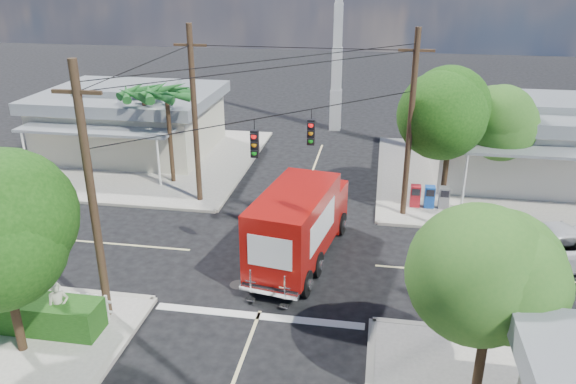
# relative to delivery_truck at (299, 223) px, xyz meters

# --- Properties ---
(ground) EXTENTS (120.00, 120.00, 0.00)m
(ground) POSITION_rel_delivery_truck_xyz_m (-0.81, -0.03, -1.67)
(ground) COLOR black
(ground) RESTS_ON ground
(sidewalk_ne) EXTENTS (14.12, 14.12, 0.14)m
(sidewalk_ne) POSITION_rel_delivery_truck_xyz_m (10.07, 10.85, -1.60)
(sidewalk_ne) COLOR gray
(sidewalk_ne) RESTS_ON ground
(sidewalk_nw) EXTENTS (14.12, 14.12, 0.14)m
(sidewalk_nw) POSITION_rel_delivery_truck_xyz_m (-11.69, 10.85, -1.60)
(sidewalk_nw) COLOR gray
(sidewalk_nw) RESTS_ON ground
(road_markings) EXTENTS (32.00, 32.00, 0.01)m
(road_markings) POSITION_rel_delivery_truck_xyz_m (-0.81, -1.50, -1.66)
(road_markings) COLOR beige
(road_markings) RESTS_ON ground
(building_ne) EXTENTS (11.80, 10.20, 4.50)m
(building_ne) POSITION_rel_delivery_truck_xyz_m (11.69, 11.93, 0.65)
(building_ne) COLOR beige
(building_ne) RESTS_ON sidewalk_ne
(building_nw) EXTENTS (10.80, 10.20, 4.30)m
(building_nw) POSITION_rel_delivery_truck_xyz_m (-12.81, 12.43, 0.55)
(building_nw) COLOR beige
(building_nw) RESTS_ON sidewalk_nw
(radio_tower) EXTENTS (0.80, 0.80, 17.00)m
(radio_tower) POSITION_rel_delivery_truck_xyz_m (-0.31, 19.97, 3.97)
(radio_tower) COLOR silver
(radio_tower) RESTS_ON ground
(tree_ne_front) EXTENTS (4.21, 4.14, 6.66)m
(tree_ne_front) POSITION_rel_delivery_truck_xyz_m (6.40, 6.73, 3.10)
(tree_ne_front) COLOR #422D1C
(tree_ne_front) RESTS_ON sidewalk_ne
(tree_ne_back) EXTENTS (3.77, 3.66, 5.82)m
(tree_ne_back) POSITION_rel_delivery_truck_xyz_m (9.00, 8.93, 2.52)
(tree_ne_back) COLOR #422D1C
(tree_ne_back) RESTS_ON sidewalk_ne
(tree_se) EXTENTS (3.67, 3.54, 5.62)m
(tree_se) POSITION_rel_delivery_truck_xyz_m (6.20, -7.27, 2.37)
(tree_se) COLOR #422D1C
(tree_se) RESTS_ON sidewalk_se
(palm_nw_front) EXTENTS (3.01, 3.08, 5.59)m
(palm_nw_front) POSITION_rel_delivery_truck_xyz_m (-8.31, 7.47, 3.37)
(palm_nw_front) COLOR #422D1C
(palm_nw_front) RESTS_ON sidewalk_nw
(palm_nw_back) EXTENTS (3.01, 3.08, 5.19)m
(palm_nw_back) POSITION_rel_delivery_truck_xyz_m (-10.31, 8.97, 3.00)
(palm_nw_back) COLOR #422D1C
(palm_nw_back) RESTS_ON sidewalk_nw
(utility_poles) EXTENTS (12.00, 10.68, 9.00)m
(utility_poles) POSITION_rel_delivery_truck_xyz_m (-2.39, 1.57, 3.01)
(utility_poles) COLOR #473321
(utility_poles) RESTS_ON ground
(picket_fence) EXTENTS (5.94, 0.06, 1.00)m
(picket_fence) POSITION_rel_delivery_truck_xyz_m (-8.61, -5.63, -0.99)
(picket_fence) COLOR silver
(picket_fence) RESTS_ON sidewalk_sw
(hedge_sw) EXTENTS (6.20, 1.20, 1.10)m
(hedge_sw) POSITION_rel_delivery_truck_xyz_m (-8.81, -6.43, -0.98)
(hedge_sw) COLOR #173F11
(hedge_sw) RESTS_ON sidewalk_sw
(vending_boxes) EXTENTS (1.90, 0.50, 1.10)m
(vending_boxes) POSITION_rel_delivery_truck_xyz_m (5.69, 6.17, -0.98)
(vending_boxes) COLOR #A5161F
(vending_boxes) RESTS_ON sidewalk_ne
(delivery_truck) EXTENTS (3.49, 7.85, 3.28)m
(delivery_truck) POSITION_rel_delivery_truck_xyz_m (0.00, 0.00, 0.00)
(delivery_truck) COLOR black
(delivery_truck) RESTS_ON ground
(parked_car) EXTENTS (6.51, 4.33, 1.66)m
(parked_car) POSITION_rel_delivery_truck_xyz_m (10.79, 1.47, -0.84)
(parked_car) COLOR silver
(parked_car) RESTS_ON ground
(pedestrian) EXTENTS (0.81, 0.76, 1.85)m
(pedestrian) POSITION_rel_delivery_truck_xyz_m (-7.05, -6.44, -0.61)
(pedestrian) COLOR #B9B89F
(pedestrian) RESTS_ON sidewalk_sw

